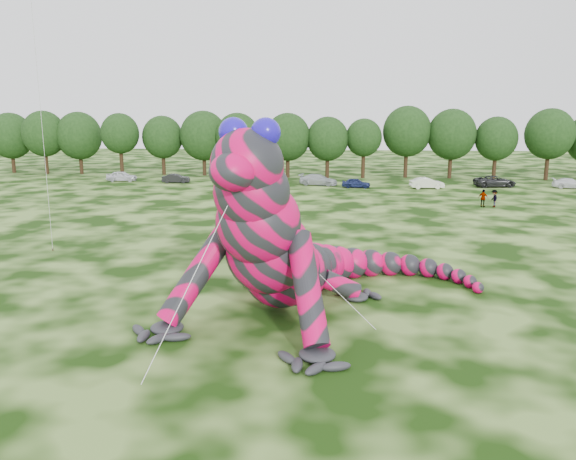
# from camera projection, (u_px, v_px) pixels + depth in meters

# --- Properties ---
(ground) EXTENTS (240.00, 240.00, 0.00)m
(ground) POSITION_uv_depth(u_px,v_px,m) (381.00, 312.00, 27.46)
(ground) COLOR #16330A
(ground) RESTS_ON ground
(inflatable_gecko) EXTENTS (20.87, 22.80, 9.42)m
(inflatable_gecko) POSITION_uv_depth(u_px,v_px,m) (292.00, 212.00, 27.95)
(inflatable_gecko) COLOR #D3044D
(inflatable_gecko) RESTS_ON ground
(tree_0) EXTENTS (6.91, 6.22, 9.51)m
(tree_0) POSITION_uv_depth(u_px,v_px,m) (11.00, 143.00, 89.26)
(tree_0) COLOR black
(tree_0) RESTS_ON ground
(tree_1) EXTENTS (6.74, 6.07, 9.81)m
(tree_1) POSITION_uv_depth(u_px,v_px,m) (45.00, 143.00, 87.50)
(tree_1) COLOR black
(tree_1) RESTS_ON ground
(tree_2) EXTENTS (7.04, 6.34, 9.64)m
(tree_2) POSITION_uv_depth(u_px,v_px,m) (80.00, 143.00, 87.71)
(tree_2) COLOR black
(tree_2) RESTS_ON ground
(tree_3) EXTENTS (5.81, 5.23, 9.44)m
(tree_3) POSITION_uv_depth(u_px,v_px,m) (121.00, 145.00, 85.40)
(tree_3) COLOR black
(tree_3) RESTS_ON ground
(tree_4) EXTENTS (6.22, 5.60, 9.06)m
(tree_4) POSITION_uv_depth(u_px,v_px,m) (163.00, 145.00, 86.47)
(tree_4) COLOR black
(tree_4) RESTS_ON ground
(tree_5) EXTENTS (7.16, 6.44, 9.80)m
(tree_5) POSITION_uv_depth(u_px,v_px,m) (204.00, 143.00, 85.52)
(tree_5) COLOR black
(tree_5) RESTS_ON ground
(tree_6) EXTENTS (6.52, 5.86, 9.49)m
(tree_6) POSITION_uv_depth(u_px,v_px,m) (238.00, 145.00, 83.33)
(tree_6) COLOR black
(tree_6) RESTS_ON ground
(tree_7) EXTENTS (6.68, 6.01, 9.48)m
(tree_7) POSITION_uv_depth(u_px,v_px,m) (288.00, 145.00, 82.75)
(tree_7) COLOR black
(tree_7) RESTS_ON ground
(tree_8) EXTENTS (6.14, 5.53, 8.94)m
(tree_8) POSITION_uv_depth(u_px,v_px,m) (327.00, 147.00, 82.43)
(tree_8) COLOR black
(tree_8) RESTS_ON ground
(tree_9) EXTENTS (5.27, 4.74, 8.68)m
(tree_9) POSITION_uv_depth(u_px,v_px,m) (364.00, 148.00, 82.32)
(tree_9) COLOR black
(tree_9) RESTS_ON ground
(tree_10) EXTENTS (7.09, 6.38, 10.50)m
(tree_10) POSITION_uv_depth(u_px,v_px,m) (407.00, 142.00, 82.74)
(tree_10) COLOR black
(tree_10) RESTS_ON ground
(tree_11) EXTENTS (7.01, 6.31, 10.07)m
(tree_11) POSITION_uv_depth(u_px,v_px,m) (451.00, 144.00, 81.82)
(tree_11) COLOR black
(tree_11) RESTS_ON ground
(tree_12) EXTENTS (5.99, 5.39, 8.97)m
(tree_12) POSITION_uv_depth(u_px,v_px,m) (496.00, 148.00, 80.91)
(tree_12) COLOR black
(tree_12) RESTS_ON ground
(tree_13) EXTENTS (6.83, 6.15, 10.13)m
(tree_13) POSITION_uv_depth(u_px,v_px,m) (549.00, 144.00, 79.53)
(tree_13) COLOR black
(tree_13) RESTS_ON ground
(car_0) EXTENTS (4.34, 2.04, 1.43)m
(car_0) POSITION_uv_depth(u_px,v_px,m) (122.00, 176.00, 79.03)
(car_0) COLOR silver
(car_0) RESTS_ON ground
(car_1) EXTENTS (3.93, 1.87, 1.24)m
(car_1) POSITION_uv_depth(u_px,v_px,m) (176.00, 178.00, 77.16)
(car_1) COLOR black
(car_1) RESTS_ON ground
(car_2) EXTENTS (5.28, 3.13, 1.38)m
(car_2) POSITION_uv_depth(u_px,v_px,m) (249.00, 179.00, 75.93)
(car_2) COLOR maroon
(car_2) RESTS_ON ground
(car_3) EXTENTS (5.41, 3.06, 1.48)m
(car_3) POSITION_uv_depth(u_px,v_px,m) (318.00, 180.00, 74.66)
(car_3) COLOR #A9AFB2
(car_3) RESTS_ON ground
(car_4) EXTENTS (3.73, 1.68, 1.24)m
(car_4) POSITION_uv_depth(u_px,v_px,m) (356.00, 183.00, 72.20)
(car_4) COLOR navy
(car_4) RESTS_ON ground
(car_5) EXTENTS (4.43, 2.03, 1.41)m
(car_5) POSITION_uv_depth(u_px,v_px,m) (427.00, 183.00, 71.40)
(car_5) COLOR white
(car_5) RESTS_ON ground
(car_6) EXTENTS (5.63, 3.28, 1.47)m
(car_6) POSITION_uv_depth(u_px,v_px,m) (495.00, 181.00, 72.97)
(car_6) COLOR #252527
(car_6) RESTS_ON ground
(car_7) EXTENTS (4.62, 2.46, 1.28)m
(car_7) POSITION_uv_depth(u_px,v_px,m) (571.00, 183.00, 71.65)
(car_7) COLOR white
(car_7) RESTS_ON ground
(spectator_3) EXTENTS (1.12, 0.99, 1.82)m
(spectator_3) POSITION_uv_depth(u_px,v_px,m) (483.00, 198.00, 57.56)
(spectator_3) COLOR gray
(spectator_3) RESTS_ON ground
(spectator_0) EXTENTS (0.66, 0.69, 1.59)m
(spectator_0) POSITION_uv_depth(u_px,v_px,m) (288.00, 208.00, 52.15)
(spectator_0) COLOR gray
(spectator_0) RESTS_ON ground
(spectator_1) EXTENTS (0.93, 0.77, 1.78)m
(spectator_1) POSITION_uv_depth(u_px,v_px,m) (287.00, 205.00, 53.48)
(spectator_1) COLOR gray
(spectator_1) RESTS_ON ground
(spectator_2) EXTENTS (0.76, 1.22, 1.81)m
(spectator_2) POSITION_uv_depth(u_px,v_px,m) (494.00, 198.00, 57.42)
(spectator_2) COLOR gray
(spectator_2) RESTS_ON ground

